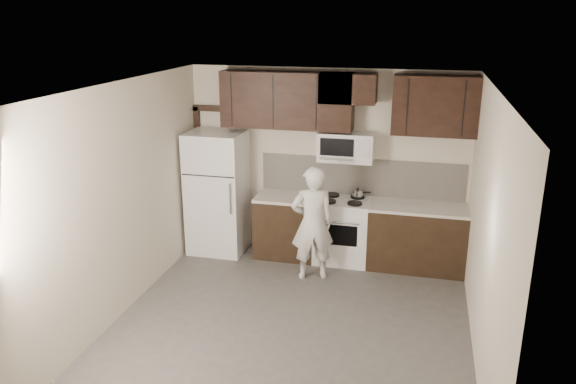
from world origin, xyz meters
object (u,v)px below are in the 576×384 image
at_px(stove, 342,230).
at_px(microwave, 346,147).
at_px(person, 312,223).
at_px(refrigerator, 218,192).

height_order(stove, microwave, microwave).
relative_size(stove, person, 0.60).
xyz_separation_m(microwave, refrigerator, (-1.85, -0.17, -0.75)).
bearing_deg(person, microwave, -131.90).
bearing_deg(refrigerator, person, -21.44).
height_order(stove, person, person).
bearing_deg(person, refrigerator, -41.53).
bearing_deg(refrigerator, microwave, 5.15).
bearing_deg(microwave, stove, -89.90).
distance_m(stove, refrigerator, 1.90).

